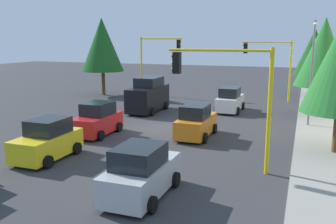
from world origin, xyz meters
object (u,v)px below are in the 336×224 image
Objects in this scene: traffic_signal_far_left at (271,59)px; street_lamp_curbside at (312,62)px; car_yellow at (47,141)px; car_orange at (196,122)px; tree_opposite_side at (102,45)px; tree_roadside_mid at (324,52)px; delivery_van_black at (148,96)px; car_silver at (141,173)px; tree_roadside_far at (314,52)px; car_white at (230,100)px; traffic_signal_near_left at (227,84)px; traffic_signal_far_right at (157,55)px; car_red at (97,120)px.

traffic_signal_far_left is 0.81× the size of street_lamp_curbside.
car_yellow and car_orange have the same top height.
tree_opposite_side reaches higher than car_orange.
tree_roadside_mid is at bearing 79.22° from tree_opposite_side.
car_silver is at bearing 22.47° from delivery_van_black.
tree_roadside_far reaches higher than traffic_signal_far_left.
delivery_van_black is at bearing -179.13° from car_yellow.
delivery_van_black reaches higher than car_silver.
traffic_signal_far_left is 7.52m from car_white.
delivery_van_black is at bearing -44.87° from traffic_signal_far_left.
traffic_signal_far_right is (-20.00, -11.41, 0.36)m from traffic_signal_near_left.
tree_opposite_side is 19.55m from car_orange.
traffic_signal_far_right reaches higher than delivery_van_black.
car_orange is (8.68, -0.36, -0.00)m from car_white.
car_yellow is at bearing 7.84° from traffic_signal_far_right.
traffic_signal_far_right is at bearing -90.00° from traffic_signal_far_left.
traffic_signal_near_left is 9.73m from car_red.
car_yellow is (12.84, 0.20, -0.39)m from delivery_van_black.
traffic_signal_far_right is at bearing -150.30° from traffic_signal_near_left.
street_lamp_curbside is 15.22m from car_silver.
car_white and car_orange have the same top height.
street_lamp_curbside reaches higher than car_red.
street_lamp_curbside is 7.97m from car_white.
traffic_signal_near_left is at bearing -9.09° from tree_roadside_far.
street_lamp_curbside is at bearing 56.15° from car_white.
car_yellow is at bearing 0.87° from delivery_van_black.
car_yellow is at bearing 22.81° from tree_opposite_side.
street_lamp_curbside is at bearing 126.53° from car_orange.
tree_roadside_mid is 1.87× the size of car_white.
traffic_signal_far_left is at bearing -161.37° from street_lamp_curbside.
tree_opposite_side is 2.03× the size of car_silver.
car_silver is (2.45, 6.13, 0.00)m from car_yellow.
traffic_signal_far_right is 5.71m from tree_opposite_side.
delivery_van_black is (-1.68, -12.17, -3.07)m from street_lamp_curbside.
traffic_signal_far_left reaches higher than delivery_van_black.
tree_opposite_side is at bearing -69.16° from traffic_signal_far_right.
traffic_signal_near_left reaches higher than car_white.
tree_roadside_far reaches higher than car_silver.
tree_opposite_side reaches higher than car_red.
car_red is (7.91, 0.01, -0.39)m from delivery_van_black.
delivery_van_black is at bearing -44.46° from tree_roadside_far.
tree_roadside_mid is 1.53× the size of delivery_van_black.
tree_roadside_mid is at bearing 169.67° from street_lamp_curbside.
car_orange is at bearing -150.58° from traffic_signal_near_left.
tree_roadside_mid is 10.02m from tree_roadside_far.
car_red is at bearing -62.90° from street_lamp_curbside.
car_silver is at bearing 20.76° from traffic_signal_far_right.
car_red is at bearing -27.54° from traffic_signal_far_left.
tree_roadside_mid is (6.00, 15.75, 0.61)m from traffic_signal_far_right.
traffic_signal_far_right is 18.20m from street_lamp_curbside.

